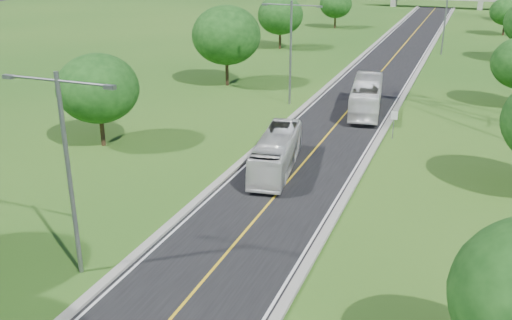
% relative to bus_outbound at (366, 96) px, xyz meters
% --- Properties ---
extents(ground, '(260.00, 260.00, 0.00)m').
position_rel_bus_outbound_xyz_m(ground, '(-1.61, 15.11, -1.59)').
color(ground, '#1E4E16').
rests_on(ground, ground).
extents(road, '(8.00, 150.00, 0.06)m').
position_rel_bus_outbound_xyz_m(road, '(-1.61, 21.11, -1.56)').
color(road, black).
rests_on(road, ground).
extents(curb_left, '(0.50, 150.00, 0.22)m').
position_rel_bus_outbound_xyz_m(curb_left, '(-5.86, 21.11, -1.48)').
color(curb_left, gray).
rests_on(curb_left, ground).
extents(curb_right, '(0.50, 150.00, 0.22)m').
position_rel_bus_outbound_xyz_m(curb_right, '(2.64, 21.11, -1.48)').
color(curb_right, gray).
rests_on(curb_right, ground).
extents(speed_limit_sign, '(0.55, 0.09, 2.40)m').
position_rel_bus_outbound_xyz_m(speed_limit_sign, '(3.59, -6.90, 0.01)').
color(speed_limit_sign, slate).
rests_on(speed_limit_sign, ground).
extents(streetlight_near_left, '(5.90, 0.25, 10.00)m').
position_rel_bus_outbound_xyz_m(streetlight_near_left, '(-7.61, -32.89, 4.36)').
color(streetlight_near_left, slate).
rests_on(streetlight_near_left, ground).
extents(streetlight_mid_left, '(5.90, 0.25, 10.00)m').
position_rel_bus_outbound_xyz_m(streetlight_mid_left, '(-7.61, 0.11, 4.36)').
color(streetlight_mid_left, slate).
rests_on(streetlight_mid_left, ground).
extents(streetlight_far_right, '(5.90, 0.25, 10.00)m').
position_rel_bus_outbound_xyz_m(streetlight_far_right, '(4.39, 33.11, 4.36)').
color(streetlight_far_right, slate).
rests_on(streetlight_far_right, ground).
extents(tree_lb, '(6.30, 6.30, 7.33)m').
position_rel_bus_outbound_xyz_m(tree_lb, '(-17.61, -16.89, 3.06)').
color(tree_lb, black).
rests_on(tree_lb, ground).
extents(tree_lc, '(7.56, 7.56, 8.79)m').
position_rel_bus_outbound_xyz_m(tree_lc, '(-16.61, 5.11, 3.99)').
color(tree_lc, black).
rests_on(tree_lc, ground).
extents(tree_ld, '(6.72, 6.72, 7.82)m').
position_rel_bus_outbound_xyz_m(tree_ld, '(-18.61, 29.11, 3.37)').
color(tree_ld, black).
rests_on(tree_ld, ground).
extents(tree_le, '(5.88, 5.88, 6.84)m').
position_rel_bus_outbound_xyz_m(tree_le, '(-16.11, 53.11, 2.75)').
color(tree_le, black).
rests_on(tree_le, ground).
extents(tree_re, '(5.46, 5.46, 6.35)m').
position_rel_bus_outbound_xyz_m(tree_re, '(12.89, 55.11, 2.44)').
color(tree_re, black).
rests_on(tree_re, ground).
extents(bus_outbound, '(4.06, 11.22, 3.06)m').
position_rel_bus_outbound_xyz_m(bus_outbound, '(0.00, 0.00, 0.00)').
color(bus_outbound, white).
rests_on(bus_outbound, road).
extents(bus_inbound, '(3.71, 9.79, 2.66)m').
position_rel_bus_outbound_xyz_m(bus_inbound, '(-3.01, -16.99, -0.20)').
color(bus_inbound, silver).
rests_on(bus_inbound, road).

